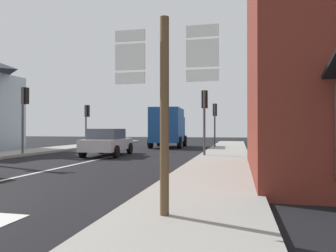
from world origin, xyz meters
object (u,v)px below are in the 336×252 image
route_sign_post (165,100)px  traffic_light_far_left (87,116)px  delivery_truck (168,126)px  traffic_light_near_right (205,108)px  traffic_light_near_left (24,105)px  traffic_light_far_right (215,115)px  sedan_far (108,142)px

route_sign_post → traffic_light_far_left: traffic_light_far_left is taller
delivery_truck → route_sign_post: 19.95m
delivery_truck → traffic_light_far_left: 6.34m
traffic_light_far_left → traffic_light_near_right: 11.45m
route_sign_post → traffic_light_near_left: (-10.28, 10.24, 0.85)m
traffic_light_far_right → traffic_light_near_right: bearing=-90.0°
sedan_far → traffic_light_near_left: bearing=-166.8°
delivery_truck → traffic_light_near_left: size_ratio=1.37×
sedan_far → traffic_light_near_left: traffic_light_near_left is taller
traffic_light_near_right → traffic_light_far_right: bearing=90.0°
sedan_far → traffic_light_near_left: size_ratio=1.16×
sedan_far → traffic_light_near_right: (5.28, 0.08, 1.78)m
delivery_truck → traffic_light_far_right: size_ratio=1.55×
route_sign_post → traffic_light_far_right: (-0.59, 18.44, 0.54)m
delivery_truck → traffic_light_far_right: traffic_light_far_right is taller
sedan_far → route_sign_post: route_sign_post is taller
traffic_light_far_left → traffic_light_near_right: bearing=-32.2°
traffic_light_far_left → route_sign_post: bearing=-59.5°
route_sign_post → traffic_light_near_right: 11.38m
route_sign_post → traffic_light_near_left: size_ratio=0.86×
sedan_far → traffic_light_far_left: bearing=125.5°
delivery_truck → traffic_light_far_right: bearing=-15.5°
route_sign_post → traffic_light_near_right: (-0.59, 11.35, 0.63)m
sedan_far → traffic_light_far_left: 7.77m
sedan_far → traffic_light_far_right: (5.28, 7.16, 1.69)m
delivery_truck → traffic_light_far_right: 3.95m
traffic_light_far_left → traffic_light_near_left: 7.22m
traffic_light_near_left → sedan_far: bearing=13.2°
traffic_light_near_left → delivery_truck: bearing=57.1°
traffic_light_far_left → traffic_light_near_left: size_ratio=0.88×
traffic_light_near_right → route_sign_post: bearing=-87.0°
delivery_truck → traffic_light_near_left: 11.04m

